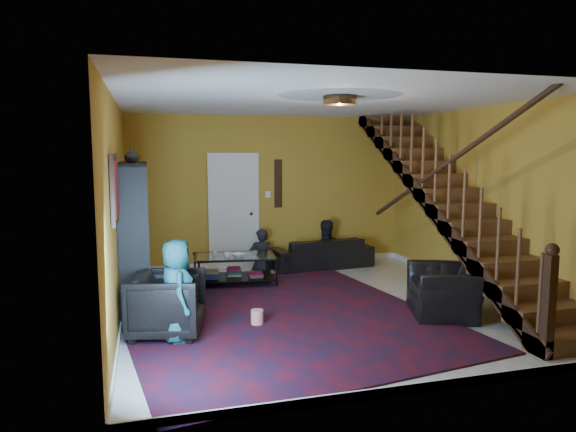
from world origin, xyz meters
name	(u,v)px	position (x,y,z in m)	size (l,w,h in m)	color
floor	(316,306)	(0.00, 0.00, 0.00)	(5.50, 5.50, 0.00)	beige
room	(210,285)	(-1.33, 1.33, 0.05)	(5.50, 5.50, 5.50)	#AD8B26
staircase	(454,202)	(2.12, 0.00, 1.40)	(0.95, 5.02, 3.18)	brown
bookshelf	(136,238)	(-2.40, 0.60, 0.96)	(0.35, 1.80, 2.00)	black
door	(234,213)	(-0.70, 2.73, 1.02)	(0.82, 0.05, 2.05)	silver
framed_picture	(114,189)	(-2.57, -0.90, 1.75)	(0.04, 0.74, 0.74)	maroon
wall_hanging	(278,184)	(0.15, 2.73, 1.55)	(0.14, 0.03, 0.90)	black
ceiling_fixture	(340,101)	(0.00, -0.80, 2.74)	(0.40, 0.40, 0.10)	#3F2814
rug	(279,317)	(-0.64, -0.36, 0.01)	(3.85, 4.39, 0.02)	#420B16
sofa	(321,253)	(0.87, 2.30, 0.27)	(1.88, 0.73, 0.55)	black
armchair_left	(168,304)	(-2.05, -0.65, 0.37)	(0.80, 0.82, 0.75)	black
armchair_right	(446,291)	(1.50, -0.85, 0.32)	(0.99, 0.86, 0.64)	black
person_adult_a	(261,262)	(-0.27, 2.35, 0.16)	(0.44, 0.29, 1.22)	black
person_adult_b	(325,255)	(0.95, 2.35, 0.21)	(0.65, 0.50, 1.33)	black
person_child	(177,291)	(-1.95, -0.87, 0.59)	(0.57, 0.37, 1.18)	#1C636B
coffee_table	(235,268)	(-0.91, 1.44, 0.28)	(1.36, 0.89, 0.49)	black
cup_a	(227,255)	(-1.06, 1.26, 0.53)	(0.12, 0.12, 0.09)	#999999
cup_b	(215,253)	(-1.22, 1.46, 0.53)	(0.09, 0.09, 0.08)	#999999
bowl	(238,255)	(-0.87, 1.30, 0.51)	(0.22, 0.22, 0.05)	#999999
vase	(132,155)	(-2.41, 0.10, 2.10)	(0.18, 0.18, 0.19)	#999999
popcorn_bucket	(257,317)	(-0.97, -0.59, 0.11)	(0.16, 0.16, 0.18)	red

